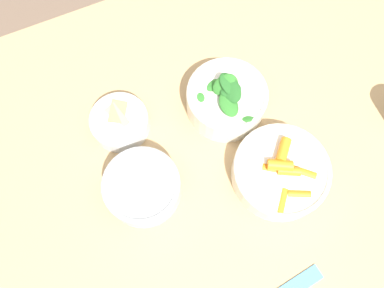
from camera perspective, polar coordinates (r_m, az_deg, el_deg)
name	(u,v)px	position (r m, az deg, el deg)	size (l,w,h in m)	color
ground_plane	(199,204)	(1.52, 1.01, -9.17)	(10.00, 10.00, 0.00)	brown
dining_table	(203,154)	(0.90, 1.68, -1.55)	(1.34, 0.88, 0.74)	tan
bowl_carrots	(281,172)	(0.77, 13.37, -4.16)	(0.19, 0.19, 0.07)	silver
bowl_greens	(226,99)	(0.80, 5.22, 6.87)	(0.17, 0.17, 0.11)	silver
bowl_beans_hotdog	(143,187)	(0.75, -7.50, -6.56)	(0.15, 0.15, 0.07)	silver
bowl_cookies	(119,122)	(0.81, -11.01, 3.34)	(0.12, 0.12, 0.05)	silver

